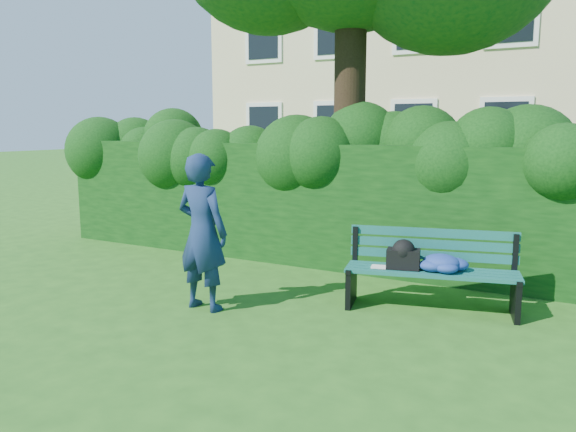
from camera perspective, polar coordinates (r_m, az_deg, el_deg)
The scene contains 5 objects.
ground at distance 6.68m, azimuth -2.50°, elevation -8.80°, with size 80.00×80.00×0.00m, color #295B1B.
apartment_building at distance 20.09m, azimuth 19.91°, elevation 19.90°, with size 16.00×8.08×12.00m.
hedge at distance 8.39m, azimuth 5.26°, elevation 1.17°, with size 10.00×1.00×1.80m.
park_bench at distance 6.50m, azimuth 14.21°, elevation -5.02°, with size 1.96×0.97×0.89m.
man_reading at distance 6.33m, azimuth -8.70°, elevation -1.66°, with size 0.64×0.42×1.76m, color navy.
Camera 1 is at (3.30, -5.43, 2.05)m, focal length 35.00 mm.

